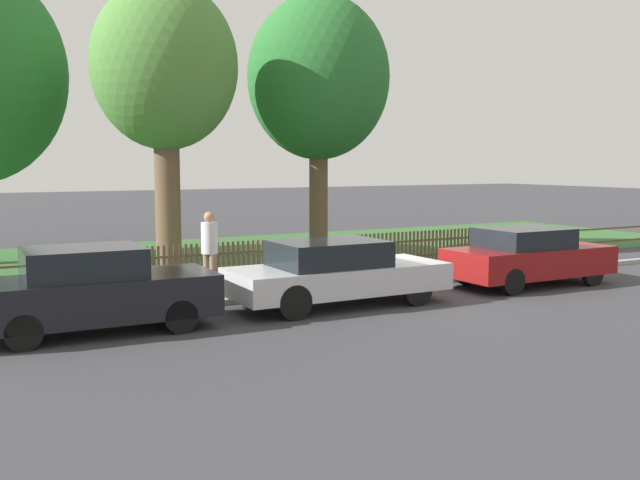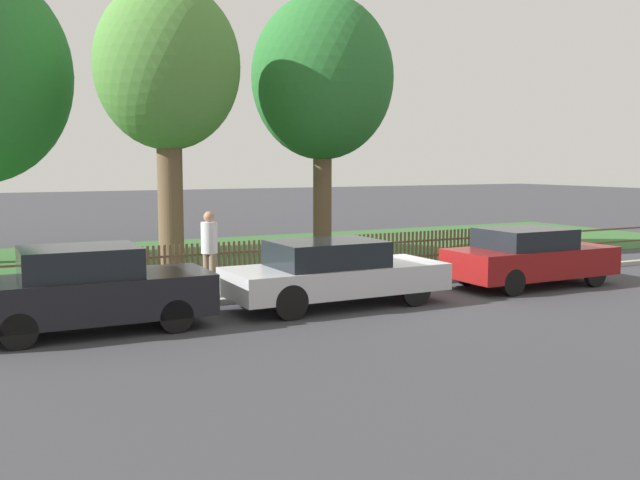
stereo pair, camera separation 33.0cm
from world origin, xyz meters
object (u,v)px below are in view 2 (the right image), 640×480
parked_car_navy_estate (529,257)px  pedestrian_near_fence (209,247)px  parked_car_black_saloon (333,272)px  tree_mid_park (322,79)px  covered_motorcycle (339,257)px  tree_behind_motorcycle (168,70)px  parked_car_silver_hatchback (90,289)px

parked_car_navy_estate → pedestrian_near_fence: bearing=158.8°
parked_car_black_saloon → tree_mid_park: (3.49, 7.16, 4.70)m
covered_motorcycle → pedestrian_near_fence: 3.02m
tree_behind_motorcycle → tree_mid_park: 5.16m
parked_car_black_saloon → pedestrian_near_fence: pedestrian_near_fence is taller
tree_behind_motorcycle → tree_mid_park: tree_mid_park is taller
tree_behind_motorcycle → tree_mid_park: size_ratio=0.95×
parked_car_navy_estate → covered_motorcycle: bearing=151.5°
tree_mid_park → pedestrian_near_fence: tree_mid_park is taller
parked_car_silver_hatchback → parked_car_black_saloon: parked_car_silver_hatchback is taller
parked_car_silver_hatchback → covered_motorcycle: size_ratio=2.18×
parked_car_navy_estate → pedestrian_near_fence: pedestrian_near_fence is taller
covered_motorcycle → pedestrian_near_fence: (-2.95, 0.55, 0.34)m
pedestrian_near_fence → parked_car_navy_estate: bearing=-124.8°
parked_car_navy_estate → pedestrian_near_fence: size_ratio=2.23×
tree_mid_park → pedestrian_near_fence: size_ratio=4.41×
parked_car_silver_hatchback → tree_behind_motorcycle: bearing=64.2°
covered_motorcycle → tree_mid_park: (2.26, 5.14, 4.71)m
parked_car_black_saloon → tree_mid_park: 9.25m
parked_car_silver_hatchback → pedestrian_near_fence: pedestrian_near_fence is taller
parked_car_silver_hatchback → tree_mid_park: size_ratio=0.50×
parked_car_silver_hatchback → covered_motorcycle: 6.28m
parked_car_silver_hatchback → tree_behind_motorcycle: (3.13, 6.18, 4.53)m
parked_car_black_saloon → tree_behind_motorcycle: size_ratio=0.59×
tree_behind_motorcycle → covered_motorcycle: bearing=-55.8°
parked_car_black_saloon → tree_mid_park: size_ratio=0.56×
tree_mid_park → tree_behind_motorcycle: bearing=-168.7°
parked_car_silver_hatchback → tree_mid_park: tree_mid_park is taller
covered_motorcycle → parked_car_silver_hatchback: bearing=-160.0°
parked_car_navy_estate → pedestrian_near_fence: (-6.84, 2.65, 0.33)m
parked_car_black_saloon → parked_car_navy_estate: bearing=-1.1°
parked_car_black_saloon → covered_motorcycle: size_ratio=2.43×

